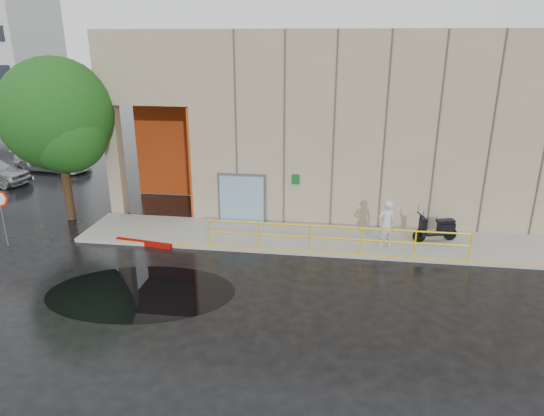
{
  "coord_description": "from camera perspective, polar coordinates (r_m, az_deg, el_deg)",
  "views": [
    {
      "loc": [
        4.22,
        -13.42,
        7.66
      ],
      "look_at": [
        1.91,
        3.0,
        1.83
      ],
      "focal_mm": 32.0,
      "sensor_mm": 36.0,
      "label": 1
    }
  ],
  "objects": [
    {
      "name": "red_curb",
      "position": [
        19.62,
        -14.86,
        -4.02
      ],
      "size": [
        2.4,
        0.55,
        0.18
      ],
      "primitive_type": "cube",
      "rotation": [
        0.0,
        0.0,
        -0.16
      ],
      "color": "#920701",
      "rests_on": "ground"
    },
    {
      "name": "ground",
      "position": [
        16.02,
        -8.42,
        -9.43
      ],
      "size": [
        120.0,
        120.0,
        0.0
      ],
      "primitive_type": "plane",
      "color": "black",
      "rests_on": "ground"
    },
    {
      "name": "scooter",
      "position": [
        19.77,
        18.83,
        -1.55
      ],
      "size": [
        1.85,
        1.08,
        1.4
      ],
      "rotation": [
        0.0,
        0.0,
        0.31
      ],
      "color": "black",
      "rests_on": "sidewalk"
    },
    {
      "name": "tree_near",
      "position": [
        22.27,
        -23.75,
        9.56
      ],
      "size": [
        4.69,
        4.69,
        7.02
      ],
      "rotation": [
        0.0,
        0.0,
        -0.04
      ],
      "color": "black",
      "rests_on": "ground"
    },
    {
      "name": "person",
      "position": [
        18.63,
        13.28,
        -1.84
      ],
      "size": [
        0.8,
        0.69,
        1.87
      ],
      "primitive_type": "imported",
      "rotation": [
        0.0,
        0.0,
        3.56
      ],
      "color": "silver",
      "rests_on": "sidewalk"
    },
    {
      "name": "car_c",
      "position": [
        32.46,
        -24.42,
        5.21
      ],
      "size": [
        4.89,
        2.46,
        1.36
      ],
      "primitive_type": "imported",
      "rotation": [
        0.0,
        0.0,
        1.45
      ],
      "color": "silver",
      "rests_on": "ground"
    },
    {
      "name": "stop_sign",
      "position": [
        20.98,
        -29.37,
        0.3
      ],
      "size": [
        0.68,
        0.22,
        2.3
      ],
      "rotation": [
        0.0,
        0.0,
        -0.13
      ],
      "color": "slate",
      "rests_on": "ground"
    },
    {
      "name": "sidewalk",
      "position": [
        19.46,
        6.73,
        -3.71
      ],
      "size": [
        20.0,
        3.0,
        0.15
      ],
      "primitive_type": "cube",
      "color": "gray",
      "rests_on": "ground"
    },
    {
      "name": "puddle",
      "position": [
        16.22,
        -15.14,
        -9.54
      ],
      "size": [
        6.44,
        4.46,
        0.01
      ],
      "primitive_type": "cube",
      "rotation": [
        0.0,
        0.0,
        0.13
      ],
      "color": "black",
      "rests_on": "ground"
    },
    {
      "name": "guardrail",
      "position": [
        17.98,
        7.47,
        -3.65
      ],
      "size": [
        9.56,
        0.06,
        1.03
      ],
      "color": "yellow",
      "rests_on": "sidewalk"
    },
    {
      "name": "building",
      "position": [
        24.66,
        10.15,
        11.02
      ],
      "size": [
        20.0,
        10.17,
        8.0
      ],
      "color": "gray",
      "rests_on": "ground"
    }
  ]
}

